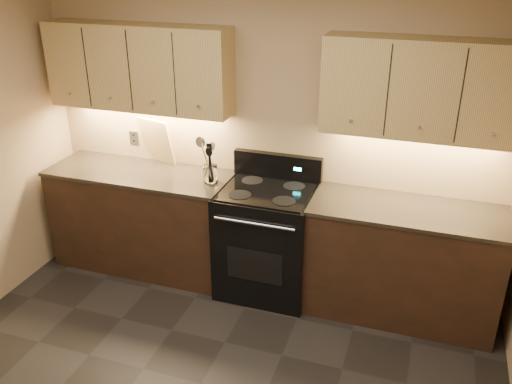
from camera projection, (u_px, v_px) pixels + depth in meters
wall_back at (270, 133)px, 4.49m from camera, size 4.00×0.04×2.60m
counter_left at (144, 219)px, 4.90m from camera, size 1.62×0.62×0.93m
counter_right at (402, 262)px, 4.24m from camera, size 1.46×0.62×0.93m
stove at (267, 239)px, 4.54m from camera, size 0.76×0.68×1.14m
upper_cab_left at (139, 68)px, 4.47m from camera, size 1.60×0.30×0.70m
upper_cab_right at (425, 89)px, 3.81m from camera, size 1.44×0.30×0.70m
outlet_plate at (134, 138)px, 4.94m from camera, size 0.08×0.01×0.12m
utensil_crock at (210, 174)px, 4.47m from camera, size 0.13×0.13×0.15m
cutting_board at (157, 141)px, 4.81m from camera, size 0.35×0.19×0.42m
wooden_spoon at (205, 162)px, 4.43m from camera, size 0.11×0.12×0.33m
black_spoon at (210, 162)px, 4.46m from camera, size 0.09×0.14×0.31m
black_turner at (212, 162)px, 4.41m from camera, size 0.12×0.12×0.34m
steel_spatula at (213, 158)px, 4.42m from camera, size 0.23×0.12×0.39m
steel_skimmer at (212, 161)px, 4.40m from camera, size 0.22×0.15×0.37m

